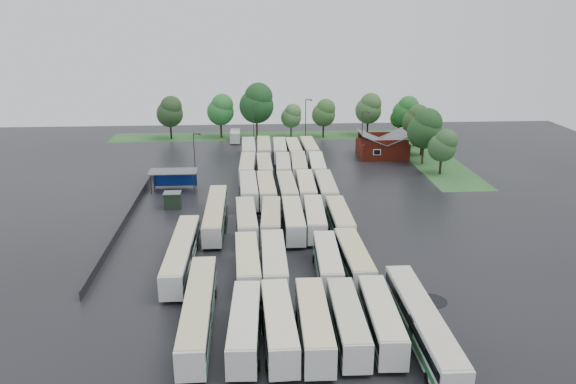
{
  "coord_description": "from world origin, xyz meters",
  "views": [
    {
      "loc": [
        -3.21,
        -72.0,
        29.96
      ],
      "look_at": [
        2.0,
        12.0,
        2.5
      ],
      "focal_mm": 35.0,
      "sensor_mm": 36.0,
      "label": 1
    }
  ],
  "objects": [
    {
      "name": "bus_r0c3",
      "position": [
        5.28,
        -25.9,
        1.91
      ],
      "size": [
        2.86,
        12.53,
        3.48
      ],
      "rotation": [
        0.0,
        0.0,
        -0.02
      ],
      "color": "silver",
      "rests_on": "ground"
    },
    {
      "name": "artic_bus_west_b",
      "position": [
        -8.96,
        4.36,
        1.91
      ],
      "size": [
        2.69,
        18.54,
        3.44
      ],
      "rotation": [
        0.0,
        0.0,
        0.0
      ],
      "color": "silver",
      "rests_on": "ground"
    },
    {
      "name": "bus_r4c4",
      "position": [
        8.43,
        28.21,
        1.95
      ],
      "size": [
        3.29,
        12.84,
        3.54
      ],
      "rotation": [
        0.0,
        0.0,
        -0.05
      ],
      "color": "silver",
      "rests_on": "ground"
    },
    {
      "name": "bus_r3c4",
      "position": [
        8.37,
        14.51,
        2.0
      ],
      "size": [
        3.06,
        13.1,
        3.63
      ],
      "rotation": [
        0.0,
        0.0,
        -0.02
      ],
      "color": "silver",
      "rests_on": "ground"
    },
    {
      "name": "bus_r1c4",
      "position": [
        8.26,
        -12.36,
        1.95
      ],
      "size": [
        2.97,
        12.79,
        3.55
      ],
      "rotation": [
        0.0,
        0.0,
        0.02
      ],
      "color": "silver",
      "rests_on": "ground"
    },
    {
      "name": "tree_north_1",
      "position": [
        -11.01,
        63.78,
        6.92
      ],
      "size": [
        6.49,
        6.49,
        10.76
      ],
      "color": "#371F12",
      "rests_on": "ground"
    },
    {
      "name": "tree_north_5",
      "position": [
        25.16,
        63.67,
        6.84
      ],
      "size": [
        6.42,
        6.42,
        10.64
      ],
      "color": "black",
      "rests_on": "ground"
    },
    {
      "name": "bus_r0c4",
      "position": [
        8.54,
        -25.68,
        1.93
      ],
      "size": [
        3.11,
        12.7,
        3.51
      ],
      "rotation": [
        0.0,
        0.0,
        -0.03
      ],
      "color": "silver",
      "rests_on": "ground"
    },
    {
      "name": "tree_north_4",
      "position": [
        13.97,
        62.43,
        6.11
      ],
      "size": [
        5.73,
        5.73,
        9.49
      ],
      "color": "black",
      "rests_on": "ground"
    },
    {
      "name": "tree_north_6",
      "position": [
        32.84,
        63.13,
        4.72
      ],
      "size": [
        4.45,
        4.44,
        7.35
      ],
      "color": "black",
      "rests_on": "ground"
    },
    {
      "name": "artic_bus_west_a",
      "position": [
        -8.97,
        -22.96,
        1.93
      ],
      "size": [
        2.91,
        18.8,
        3.48
      ],
      "rotation": [
        0.0,
        0.0,
        0.01
      ],
      "color": "silver",
      "rests_on": "ground"
    },
    {
      "name": "puddle_2",
      "position": [
        -5.37,
        4.74,
        0.0
      ],
      "size": [
        8.19,
        8.19,
        0.01
      ],
      "primitive_type": "cylinder",
      "color": "black",
      "rests_on": "ground"
    },
    {
      "name": "bus_r5c0",
      "position": [
        -4.36,
        41.86,
        1.97
      ],
      "size": [
        2.96,
        12.88,
        3.57
      ],
      "rotation": [
        0.0,
        0.0,
        0.02
      ],
      "color": "silver",
      "rests_on": "ground"
    },
    {
      "name": "west_fence",
      "position": [
        -22.2,
        8.0,
        0.6
      ],
      "size": [
        0.1,
        50.0,
        1.2
      ],
      "primitive_type": "cube",
      "color": "#2D2D30",
      "rests_on": "ground"
    },
    {
      "name": "bus_r3c0",
      "position": [
        -4.23,
        14.9,
        1.97
      ],
      "size": [
        3.18,
        12.98,
        3.59
      ],
      "rotation": [
        0.0,
        0.0,
        0.03
      ],
      "color": "silver",
      "rests_on": "ground"
    },
    {
      "name": "puddle_3",
      "position": [
        7.15,
        -3.39,
        0.0
      ],
      "size": [
        3.42,
        3.42,
        0.01
      ],
      "primitive_type": "cylinder",
      "color": "black",
      "rests_on": "ground"
    },
    {
      "name": "tree_north_3",
      "position": [
        6.09,
        63.22,
        5.32
      ],
      "size": [
        4.99,
        4.99,
        8.27
      ],
      "color": "#3B2A1C",
      "rests_on": "ground"
    },
    {
      "name": "bus_r2c3",
      "position": [
        5.12,
        1.47,
        1.92
      ],
      "size": [
        3.22,
        12.67,
        3.5
      ],
      "rotation": [
        0.0,
        0.0,
        -0.05
      ],
      "color": "silver",
      "rests_on": "ground"
    },
    {
      "name": "lamp_post_back_w",
      "position": [
        -3.09,
        53.73,
        5.76
      ],
      "size": [
        1.53,
        0.3,
        9.92
      ],
      "color": "#2D2D30",
      "rests_on": "ground"
    },
    {
      "name": "grass_strip_east",
      "position": [
        34.0,
        42.8,
        0.01
      ],
      "size": [
        10.0,
        50.0,
        0.01
      ],
      "primitive_type": "cube",
      "color": "#2A5927",
      "rests_on": "ground"
    },
    {
      "name": "tree_east_1",
      "position": [
        31.04,
        36.29,
        7.37
      ],
      "size": [
        6.92,
        6.92,
        11.46
      ],
      "color": "#35261A",
      "rests_on": "ground"
    },
    {
      "name": "tree_east_3",
      "position": [
        33.63,
        51.74,
        6.24
      ],
      "size": [
        5.86,
        5.86,
        9.7
      ],
      "color": "#2F1F11",
      "rests_on": "ground"
    },
    {
      "name": "bus_r2c0",
      "position": [
        -4.48,
        1.03,
        1.94
      ],
      "size": [
        3.27,
        12.78,
        3.53
      ],
      "rotation": [
        0.0,
        0.0,
        0.05
      ],
      "color": "silver",
      "rests_on": "ground"
    },
    {
      "name": "tree_north_2",
      "position": [
        -2.27,
        61.64,
        8.75
      ],
      "size": [
        8.21,
        8.21,
        13.6
      ],
      "color": "#3A2920",
      "rests_on": "ground"
    },
    {
      "name": "bus_r1c3",
      "position": [
        5.1,
        -12.74,
        1.89
      ],
      "size": [
        3.12,
        12.45,
        3.44
      ],
      "rotation": [
        0.0,
        0.0,
        -0.04
      ],
      "color": "silver",
      "rests_on": "ground"
    },
    {
      "name": "bus_r4c2",
      "position": [
        2.11,
        28.44,
        1.91
      ],
      "size": [
        3.03,
        12.53,
        3.47
      ],
      "rotation": [
        0.0,
        0.0,
        -0.03
      ],
      "color": "silver",
      "rests_on": "ground"
    },
    {
      "name": "artic_bus_east",
      "position": [
        12.18,
        -26.84,
        1.96
      ],
      "size": [
        2.72,
        19.03,
        3.53
      ],
      "rotation": [
        0.0,
        0.0,
        0.0
      ],
      "color": "silver",
      "rests_on": "ground"
    },
    {
      "name": "wash_shed",
      "position": [
        -17.2,
        22.02,
        2.99
      ],
      "size": [
        8.2,
        4.2,
        3.58
      ],
      "color": "#2D2D30",
      "rests_on": "ground"
    },
    {
      "name": "bus_r5c3",
      "position": [
        5.03,
        41.68,
        1.9
      ],
      "size": [
        2.9,
        12.49,
        3.46
      ],
      "rotation": [
        0.0,
        0.0,
        0.02
      ],
      "color": "silver",
      "rests_on": "ground"
    },
    {
      "name": "lamp_post_back_e",
      "position": [
        8.82,
        54.58,
        6.14
      ],
      "size": [
        1.63,
        0.32,
        10.58
      ],
      "color": "#2D2D30",
      "rests_on": "ground"
    },
    {
      "name": "bus_r3c3",
      "position": [
        5.17,
        15.11,
        1.96
      ],
      "size": [
        3.06,
        12.9,
        3.57
      ],
      "rotation": [
        0.0,
        0.0,
        -0.03
      ],
      "color": "silver",
      "rests_on": "ground"
    },
    {
      "name": "bus_r5c4",
      "position": [
        8.31,
        41.77,
        1.98
      ],
      "size": [
        3.03,
        12.99,
        3.6
      ],
      "rotation": [
        0.0,
        0.0,
        0.02
      ],
      "color": "silver",
      "rests_on": "ground"
    },
    {
      "name": "bus_r4c1",
      "position": [
        -1.38,
        28.29,
        1.89
      ],
      "size": [
        2.85,
        12.4,
        3.44
      ],
      "rotation": [
        0.0,
        0.0,
        0.02
      ],
      "color": "silver",
      "rests_on": "ground"
    },
    {
      "name": "bus_r2c2",
      "position": [
        2.06,
        1.06,
        1.93
      ],
      "size": [
        2.77,
        12.59,
        3.5
      ],
      "rotation": [
        0.0,
        0.0,
        -0.01
      ],
      "color": "silver",
      "rests_on": "ground"
    },
    {
      "name": "tree_east_2",
      "position": [
        32.86,
        43.44,
        5.52
      ],
      "size": [
        5.19,
        5.19,
        8.59
      ],
      "color": "black",
      "rests_on": "ground"
    },
    {
      "name": "minibus",
      "position": [
        -7.61,
        58.69,
        1.5
      ],
      "size": [
        2.38,
        6.22,
        2.71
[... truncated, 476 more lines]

